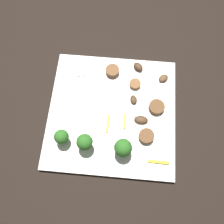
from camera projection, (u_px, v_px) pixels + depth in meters
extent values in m
plane|color=black|center=(112.00, 114.00, 0.60)|extent=(1.40, 1.40, 0.00)
cube|color=white|center=(112.00, 113.00, 0.59)|extent=(0.29, 0.29, 0.01)
cube|color=silver|center=(79.00, 104.00, 0.59)|extent=(0.15, 0.01, 0.00)
cube|color=silver|center=(82.00, 70.00, 0.63)|extent=(0.04, 0.02, 0.00)
cylinder|color=#347525|center=(86.00, 144.00, 0.55)|extent=(0.01, 0.01, 0.02)
sphere|color=#2D6B23|center=(85.00, 142.00, 0.53)|extent=(0.03, 0.03, 0.03)
cylinder|color=#347525|center=(63.00, 139.00, 0.55)|extent=(0.01, 0.01, 0.02)
sphere|color=#2D6B23|center=(61.00, 137.00, 0.54)|extent=(0.03, 0.03, 0.03)
cylinder|color=#347525|center=(123.00, 150.00, 0.54)|extent=(0.01, 0.01, 0.02)
sphere|color=#2D6B23|center=(123.00, 148.00, 0.52)|extent=(0.04, 0.04, 0.04)
cylinder|color=brown|center=(112.00, 71.00, 0.62)|extent=(0.04, 0.04, 0.01)
cylinder|color=brown|center=(146.00, 136.00, 0.56)|extent=(0.04, 0.04, 0.01)
cylinder|color=brown|center=(135.00, 84.00, 0.61)|extent=(0.04, 0.04, 0.01)
cylinder|color=brown|center=(157.00, 107.00, 0.59)|extent=(0.04, 0.04, 0.01)
ellipsoid|color=#4C331E|center=(134.00, 100.00, 0.59)|extent=(0.03, 0.02, 0.01)
ellipsoid|color=#4C331E|center=(138.00, 67.00, 0.62)|extent=(0.03, 0.03, 0.01)
ellipsoid|color=#4C331E|center=(141.00, 120.00, 0.58)|extent=(0.02, 0.03, 0.01)
ellipsoid|color=brown|center=(163.00, 78.00, 0.61)|extent=(0.03, 0.03, 0.01)
cube|color=yellow|center=(125.00, 121.00, 0.58)|extent=(0.04, 0.01, 0.00)
cube|color=orange|center=(108.00, 124.00, 0.58)|extent=(0.04, 0.01, 0.00)
cube|color=yellow|center=(159.00, 162.00, 0.54)|extent=(0.01, 0.04, 0.00)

